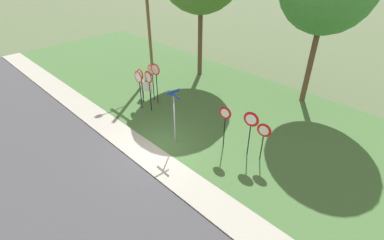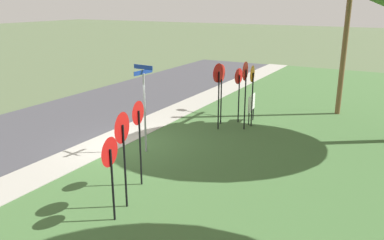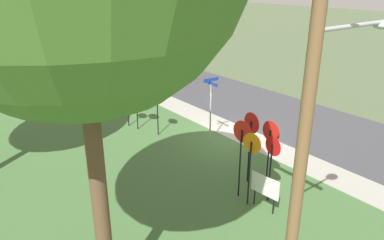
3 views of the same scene
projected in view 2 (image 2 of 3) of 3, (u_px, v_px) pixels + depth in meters
The scene contains 15 objects.
ground_plane at pixel (126, 146), 15.04m from camera, with size 160.00×160.00×0.00m, color #4C5B3D.
road_asphalt at pixel (39, 127), 17.26m from camera, with size 44.00×6.40×0.01m, color #3D3D42.
sidewalk_strip at pixel (110, 142), 15.40m from camera, with size 44.00×1.60×0.06m, color #99968C.
grass_median at pixel (280, 178), 12.26m from camera, with size 44.00×12.00×0.04m, color #3D6033.
stop_sign_near_left at pixel (239, 84), 17.36m from camera, with size 0.70×0.12×2.44m.
stop_sign_near_right at pixel (218, 81), 16.31m from camera, with size 0.79×0.12×2.81m.
stop_sign_far_left at pixel (252, 83), 16.75m from camera, with size 0.70×0.12×2.66m.
stop_sign_far_center at pixel (245, 80), 16.27m from camera, with size 0.78×0.12×2.89m.
stop_sign_far_right at pixel (221, 81), 17.07m from camera, with size 0.79×0.10×2.66m.
yield_sign_near_left at pixel (138, 123), 11.27m from camera, with size 0.70×0.13×2.56m.
yield_sign_near_right at pixel (122, 137), 9.99m from camera, with size 0.80×0.19×2.60m.
yield_sign_far_left at pixel (110, 160), 9.44m from camera, with size 0.74×0.15×2.18m.
street_name_post at pixel (144, 102), 13.86m from camera, with size 0.96×0.81×3.16m.
utility_pole at pixel (345, 9), 17.88m from camera, with size 2.10×2.60×9.09m.
notice_board at pixel (252, 104), 17.60m from camera, with size 1.10×0.15×1.25m.
Camera 2 is at (11.15, 9.01, 5.29)m, focal length 36.95 mm.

